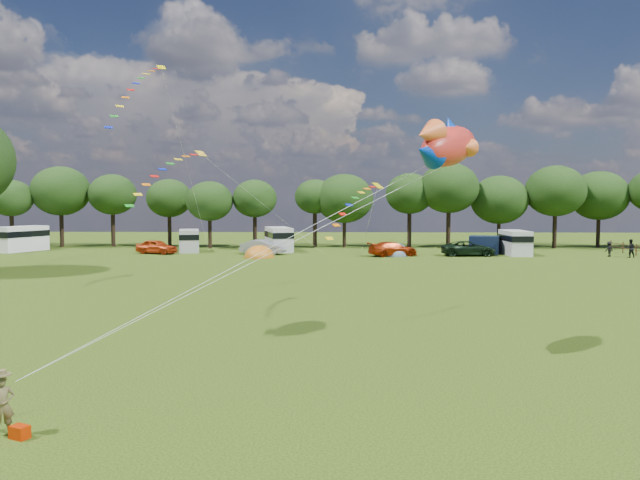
{
  "coord_description": "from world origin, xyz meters",
  "views": [
    {
      "loc": [
        0.76,
        -20.57,
        5.88
      ],
      "look_at": [
        0.0,
        8.0,
        4.0
      ],
      "focal_mm": 35.0,
      "sensor_mm": 36.0,
      "label": 1
    }
  ],
  "objects_px": {
    "car_b": "(263,247)",
    "tent_orange": "(259,257)",
    "campervan_d": "(515,242)",
    "kite_flyer": "(3,405)",
    "car_c": "(393,249)",
    "tent_greyblue": "(393,255)",
    "campervan_a": "(22,238)",
    "campervan_b": "(189,240)",
    "campervan_c": "(279,238)",
    "car_d": "(468,248)",
    "car_a": "(157,247)",
    "fish_kite": "(445,145)",
    "walker_b": "(609,249)",
    "walker_a": "(630,248)"
  },
  "relations": [
    {
      "from": "car_b",
      "to": "tent_orange",
      "type": "distance_m",
      "value": 3.52
    },
    {
      "from": "campervan_d",
      "to": "kite_flyer",
      "type": "height_order",
      "value": "campervan_d"
    },
    {
      "from": "car_c",
      "to": "tent_greyblue",
      "type": "xyz_separation_m",
      "value": [
        0.14,
        0.88,
        -0.72
      ]
    },
    {
      "from": "campervan_a",
      "to": "kite_flyer",
      "type": "height_order",
      "value": "campervan_a"
    },
    {
      "from": "campervan_b",
      "to": "tent_orange",
      "type": "distance_m",
      "value": 11.13
    },
    {
      "from": "campervan_c",
      "to": "car_c",
      "type": "bearing_deg",
      "value": -131.01
    },
    {
      "from": "car_b",
      "to": "car_d",
      "type": "distance_m",
      "value": 21.54
    },
    {
      "from": "car_b",
      "to": "kite_flyer",
      "type": "relative_size",
      "value": 2.94
    },
    {
      "from": "campervan_d",
      "to": "tent_orange",
      "type": "relative_size",
      "value": 1.55
    },
    {
      "from": "campervan_d",
      "to": "tent_greyblue",
      "type": "relative_size",
      "value": 1.33
    },
    {
      "from": "tent_greyblue",
      "to": "kite_flyer",
      "type": "distance_m",
      "value": 52.08
    },
    {
      "from": "tent_greyblue",
      "to": "car_a",
      "type": "bearing_deg",
      "value": 177.25
    },
    {
      "from": "tent_orange",
      "to": "car_b",
      "type": "bearing_deg",
      "value": 90.23
    },
    {
      "from": "car_d",
      "to": "fish_kite",
      "type": "height_order",
      "value": "fish_kite"
    },
    {
      "from": "campervan_b",
      "to": "fish_kite",
      "type": "distance_m",
      "value": 50.2
    },
    {
      "from": "tent_greyblue",
      "to": "campervan_c",
      "type": "bearing_deg",
      "value": 158.68
    },
    {
      "from": "walker_b",
      "to": "tent_orange",
      "type": "bearing_deg",
      "value": -22.41
    },
    {
      "from": "campervan_d",
      "to": "kite_flyer",
      "type": "distance_m",
      "value": 57.83
    },
    {
      "from": "car_d",
      "to": "kite_flyer",
      "type": "height_order",
      "value": "car_d"
    },
    {
      "from": "car_b",
      "to": "campervan_b",
      "type": "distance_m",
      "value": 9.34
    },
    {
      "from": "car_d",
      "to": "tent_orange",
      "type": "distance_m",
      "value": 21.64
    },
    {
      "from": "campervan_a",
      "to": "fish_kite",
      "type": "xyz_separation_m",
      "value": [
        39.59,
        -45.2,
        6.39
      ]
    },
    {
      "from": "tent_orange",
      "to": "tent_greyblue",
      "type": "bearing_deg",
      "value": 11.03
    },
    {
      "from": "campervan_a",
      "to": "walker_a",
      "type": "bearing_deg",
      "value": -73.06
    },
    {
      "from": "campervan_b",
      "to": "kite_flyer",
      "type": "bearing_deg",
      "value": 175.29
    },
    {
      "from": "car_a",
      "to": "car_b",
      "type": "height_order",
      "value": "car_b"
    },
    {
      "from": "car_b",
      "to": "fish_kite",
      "type": "distance_m",
      "value": 44.16
    },
    {
      "from": "car_d",
      "to": "car_b",
      "type": "bearing_deg",
      "value": 85.72
    },
    {
      "from": "fish_kite",
      "to": "walker_a",
      "type": "xyz_separation_m",
      "value": [
        25.4,
        39.26,
        -6.97
      ]
    },
    {
      "from": "campervan_b",
      "to": "campervan_a",
      "type": "bearing_deg",
      "value": 76.95
    },
    {
      "from": "car_c",
      "to": "tent_orange",
      "type": "xyz_separation_m",
      "value": [
        -13.62,
        -1.8,
        -0.72
      ]
    },
    {
      "from": "tent_greyblue",
      "to": "walker_b",
      "type": "relative_size",
      "value": 2.57
    },
    {
      "from": "car_d",
      "to": "fish_kite",
      "type": "relative_size",
      "value": 1.37
    },
    {
      "from": "campervan_b",
      "to": "car_b",
      "type": "bearing_deg",
      "value": -124.55
    },
    {
      "from": "car_a",
      "to": "tent_greyblue",
      "type": "xyz_separation_m",
      "value": [
        25.3,
        -1.22,
        -0.75
      ]
    },
    {
      "from": "car_c",
      "to": "car_d",
      "type": "height_order",
      "value": "car_d"
    },
    {
      "from": "car_d",
      "to": "car_c",
      "type": "bearing_deg",
      "value": 92.76
    },
    {
      "from": "campervan_c",
      "to": "walker_a",
      "type": "distance_m",
      "value": 36.65
    },
    {
      "from": "tent_orange",
      "to": "walker_b",
      "type": "height_order",
      "value": "walker_b"
    },
    {
      "from": "kite_flyer",
      "to": "walker_b",
      "type": "xyz_separation_m",
      "value": [
        36.19,
        49.32,
        0.01
      ]
    },
    {
      "from": "kite_flyer",
      "to": "fish_kite",
      "type": "distance_m",
      "value": 16.86
    },
    {
      "from": "walker_b",
      "to": "car_b",
      "type": "bearing_deg",
      "value": -27.91
    },
    {
      "from": "car_b",
      "to": "campervan_b",
      "type": "height_order",
      "value": "campervan_b"
    },
    {
      "from": "car_c",
      "to": "tent_greyblue",
      "type": "height_order",
      "value": "car_c"
    },
    {
      "from": "campervan_a",
      "to": "campervan_d",
      "type": "distance_m",
      "value": 54.41
    },
    {
      "from": "fish_kite",
      "to": "campervan_d",
      "type": "bearing_deg",
      "value": 18.07
    },
    {
      "from": "car_b",
      "to": "tent_greyblue",
      "type": "distance_m",
      "value": 13.81
    },
    {
      "from": "kite_flyer",
      "to": "walker_b",
      "type": "bearing_deg",
      "value": 26.34
    },
    {
      "from": "campervan_c",
      "to": "tent_orange",
      "type": "height_order",
      "value": "campervan_c"
    },
    {
      "from": "campervan_d",
      "to": "walker_b",
      "type": "distance_m",
      "value": 9.26
    }
  ]
}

